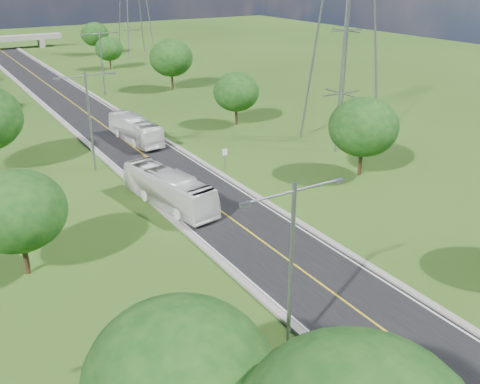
{
  "coord_description": "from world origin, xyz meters",
  "views": [
    {
      "loc": [
        -20.08,
        -6.12,
        19.23
      ],
      "look_at": [
        -0.1,
        26.46,
        3.0
      ],
      "focal_mm": 40.0,
      "sensor_mm": 36.0,
      "label": 1
    }
  ],
  "objects": [
    {
      "name": "streetlight_mid_left",
      "position": [
        -6.0,
        45.0,
        5.94
      ],
      "size": [
        5.9,
        0.25,
        10.0
      ],
      "color": "slate",
      "rests_on": "ground"
    },
    {
      "name": "tree_la",
      "position": [
        -14.0,
        8.0,
        5.27
      ],
      "size": [
        7.14,
        7.14,
        8.3
      ],
      "color": "black",
      "rests_on": "ground"
    },
    {
      "name": "curb_right",
      "position": [
        4.25,
        66.0,
        0.11
      ],
      "size": [
        0.5,
        150.0,
        0.22
      ],
      "primitive_type": "cube",
      "color": "gray",
      "rests_on": "ground"
    },
    {
      "name": "bus_outbound",
      "position": [
        1.07,
        51.88,
        1.51
      ],
      "size": [
        3.01,
        10.53,
        2.9
      ],
      "primitive_type": "imported",
      "rotation": [
        0.0,
        0.0,
        3.2
      ],
      "color": "white",
      "rests_on": "road"
    },
    {
      "name": "bus_inbound",
      "position": [
        -3.2,
        33.06,
        1.59
      ],
      "size": [
        4.31,
        11.28,
        3.07
      ],
      "primitive_type": "imported",
      "rotation": [
        0.0,
        0.0,
        0.16
      ],
      "color": "white",
      "rests_on": "road"
    },
    {
      "name": "ground",
      "position": [
        0.0,
        60.0,
        0.0
      ],
      "size": [
        260.0,
        260.0,
        0.0
      ],
      "primitive_type": "plane",
      "color": "#294814",
      "rests_on": "ground"
    },
    {
      "name": "tree_rf",
      "position": [
        18.0,
        120.0,
        4.64
      ],
      "size": [
        6.3,
        6.3,
        7.33
      ],
      "color": "black",
      "rests_on": "ground"
    },
    {
      "name": "tree_re",
      "position": [
        14.5,
        100.0,
        4.02
      ],
      "size": [
        5.46,
        5.46,
        6.35
      ],
      "color": "black",
      "rests_on": "ground"
    },
    {
      "name": "tree_rd",
      "position": [
        17.0,
        76.0,
        5.27
      ],
      "size": [
        7.14,
        7.14,
        8.3
      ],
      "color": "black",
      "rests_on": "ground"
    },
    {
      "name": "tree_rb",
      "position": [
        16.0,
        30.0,
        4.95
      ],
      "size": [
        6.72,
        6.72,
        7.82
      ],
      "color": "black",
      "rests_on": "ground"
    },
    {
      "name": "tree_rc",
      "position": [
        15.0,
        52.0,
        4.33
      ],
      "size": [
        5.88,
        5.88,
        6.84
      ],
      "color": "black",
      "rests_on": "ground"
    },
    {
      "name": "streetlight_near_left",
      "position": [
        -6.0,
        12.0,
        5.94
      ],
      "size": [
        5.9,
        0.25,
        10.0
      ],
      "color": "slate",
      "rests_on": "ground"
    },
    {
      "name": "road",
      "position": [
        0.0,
        66.0,
        0.03
      ],
      "size": [
        8.0,
        150.0,
        0.06
      ],
      "primitive_type": "cube",
      "color": "black",
      "rests_on": "ground"
    },
    {
      "name": "curb_left",
      "position": [
        -4.25,
        66.0,
        0.11
      ],
      "size": [
        0.5,
        150.0,
        0.22
      ],
      "primitive_type": "cube",
      "color": "gray",
      "rests_on": "ground"
    },
    {
      "name": "tree_lb",
      "position": [
        -16.0,
        28.0,
        4.64
      ],
      "size": [
        6.3,
        6.3,
        7.33
      ],
      "color": "black",
      "rests_on": "ground"
    },
    {
      "name": "streetlight_far_right",
      "position": [
        6.0,
        78.0,
        5.94
      ],
      "size": [
        5.9,
        0.25,
        10.0
      ],
      "color": "slate",
      "rests_on": "ground"
    },
    {
      "name": "power_tower_near",
      "position": [
        22.0,
        40.0,
        14.01
      ],
      "size": [
        9.0,
        6.4,
        28.0
      ],
      "color": "slate",
      "rests_on": "ground"
    },
    {
      "name": "speed_limit_sign",
      "position": [
        5.2,
        37.98,
        1.6
      ],
      "size": [
        0.55,
        0.09,
        2.4
      ],
      "color": "slate",
      "rests_on": "ground"
    }
  ]
}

